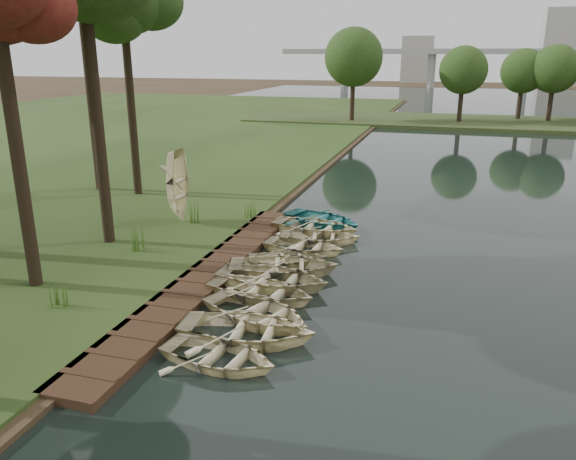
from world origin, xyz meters
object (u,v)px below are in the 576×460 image
(rowboat_0, at_px, (219,353))
(rowboat_1, at_px, (247,327))
(stored_rowboat, at_px, (181,214))
(boardwalk, at_px, (209,275))
(rowboat_2, at_px, (257,309))

(rowboat_0, bearing_deg, rowboat_1, -1.92)
(rowboat_0, bearing_deg, stored_rowboat, 38.91)
(rowboat_0, distance_m, stored_rowboat, 12.38)
(boardwalk, distance_m, rowboat_2, 3.88)
(rowboat_0, xyz_separation_m, rowboat_2, (0.13, 2.57, 0.05))
(rowboat_1, relative_size, stored_rowboat, 1.16)
(boardwalk, distance_m, rowboat_0, 5.91)
(rowboat_0, relative_size, rowboat_2, 0.86)
(rowboat_1, bearing_deg, rowboat_0, 165.69)
(boardwalk, relative_size, rowboat_2, 4.36)
(boardwalk, xyz_separation_m, stored_rowboat, (-3.77, 5.31, 0.49))
(stored_rowboat, bearing_deg, rowboat_0, -150.04)
(rowboat_0, distance_m, rowboat_1, 1.44)
(stored_rowboat, bearing_deg, rowboat_2, -142.06)
(rowboat_2, bearing_deg, stored_rowboat, 60.98)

